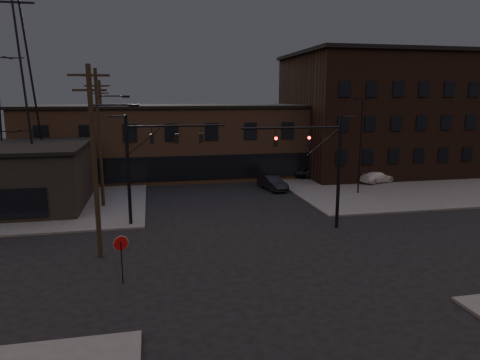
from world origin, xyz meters
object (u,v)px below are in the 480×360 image
parked_car_lot_b (377,177)px  traffic_signal_far (146,157)px  stop_sign (121,248)px  parked_car_lot_a (312,172)px  car_crossing (272,183)px  traffic_signal_near (324,160)px

parked_car_lot_b → traffic_signal_far: bearing=94.0°
traffic_signal_far → stop_sign: size_ratio=3.23×
parked_car_lot_b → parked_car_lot_a: bearing=38.7°
traffic_signal_far → parked_car_lot_b: size_ratio=1.92×
parked_car_lot_a → car_crossing: 7.28m
traffic_signal_far → parked_car_lot_b: (24.01, 10.19, -4.26)m
stop_sign → car_crossing: 23.84m
traffic_signal_far → parked_car_lot_b: bearing=23.0°
traffic_signal_near → parked_car_lot_b: (11.94, 13.69, -4.18)m
traffic_signal_far → car_crossing: bearing=38.2°
parked_car_lot_b → car_crossing: (-11.80, -0.56, -0.05)m
stop_sign → parked_car_lot_a: size_ratio=0.64×
parked_car_lot_b → car_crossing: size_ratio=0.97×
traffic_signal_near → car_crossing: 13.79m
parked_car_lot_a → parked_car_lot_b: 7.03m
traffic_signal_near → car_crossing: bearing=89.4°
traffic_signal_far → parked_car_lot_b: traffic_signal_far is taller
traffic_signal_far → car_crossing: (12.22, 9.63, -4.30)m
parked_car_lot_b → car_crossing: 11.81m
traffic_signal_near → parked_car_lot_a: size_ratio=2.06×
stop_sign → parked_car_lot_a: stop_sign is taller
stop_sign → car_crossing: (13.50, 19.61, -1.13)m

